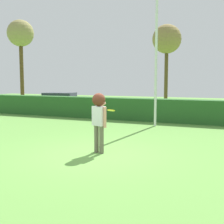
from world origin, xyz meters
name	(u,v)px	position (x,y,z in m)	size (l,w,h in m)	color
ground_plane	(95,154)	(0.00, 0.00, 0.00)	(60.00, 60.00, 0.00)	#5F9741
person	(99,113)	(0.03, 0.22, 1.21)	(0.55, 0.84, 1.82)	#67614F
frisbee	(111,110)	(0.04, 1.12, 1.21)	(0.26, 0.25, 0.09)	yellow
lamppost	(156,52)	(0.21, 6.06, 3.51)	(0.24, 0.24, 6.39)	silver
hedge_row	(159,110)	(0.00, 7.65, 0.60)	(22.77, 0.90, 1.20)	#285925
parked_car_silver	(60,100)	(-8.51, 11.13, 0.69)	(4.43, 2.41, 1.25)	#B7B7BC
willow_tree	(167,40)	(-1.85, 17.15, 5.49)	(2.40, 2.40, 6.78)	brown
oak_tree	(21,35)	(-14.52, 14.15, 6.23)	(2.38, 2.38, 7.58)	brown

